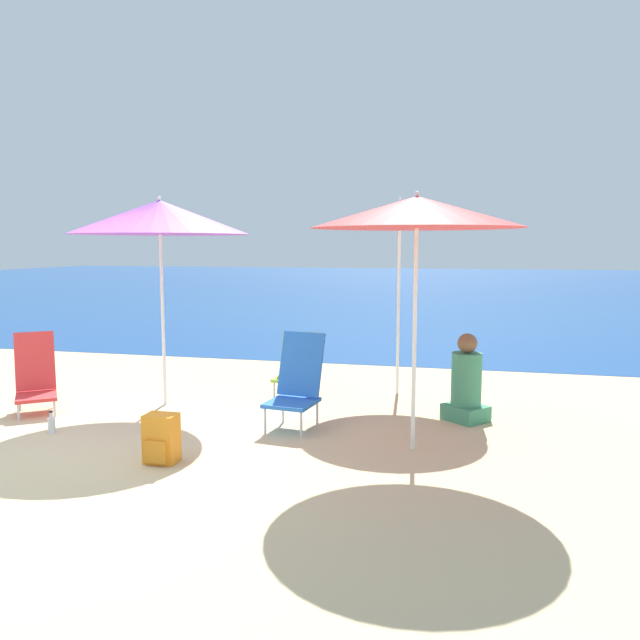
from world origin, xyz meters
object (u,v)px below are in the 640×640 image
Objects in this scene: beach_chair_lime at (298,365)px; backpack_orange at (161,439)px; person_seated_near at (466,385)px; beach_umbrella_pink at (400,214)px; beach_umbrella_red at (417,212)px; beach_chair_red at (36,377)px; water_bottle at (52,424)px; beach_umbrella_purple at (160,217)px; beach_chair_blue at (297,381)px.

beach_chair_lime is 2.57m from backpack_orange.
person_seated_near is 2.22× the size of backpack_orange.
beach_umbrella_red is at bearing -79.74° from beach_umbrella_pink.
beach_umbrella_pink is 2.14m from beach_chair_lime.
beach_chair_lime is 2.89m from beach_chair_red.
beach_chair_lime is at bearing 79.60° from backpack_orange.
water_bottle is at bearing 160.78° from backpack_orange.
person_seated_near is at bearing 66.75° from beach_umbrella_red.
beach_chair_lime is (1.33, 0.78, -1.72)m from beach_umbrella_purple.
person_seated_near is at bearing 27.92° from beach_chair_blue.
beach_umbrella_purple is at bearing 171.41° from beach_chair_blue.
beach_umbrella_pink is at bearing 70.28° from beach_chair_blue.
beach_umbrella_red reaches higher than person_seated_near.
beach_umbrella_purple is 2.18m from beach_chair_red.
beach_chair_blue is at bearing 19.14° from water_bottle.
beach_chair_lime is at bearing 112.43° from person_seated_near.
beach_chair_blue is 1.02× the size of person_seated_near.
beach_umbrella_red is at bearing 5.69° from water_bottle.
beach_umbrella_red is 3.93m from water_bottle.
beach_chair_blue is (1.68, -0.48, -1.63)m from beach_umbrella_purple.
person_seated_near is at bearing -50.34° from beach_umbrella_pink.
person_seated_near is at bearing 37.51° from backpack_orange.
beach_umbrella_red reaches higher than beach_chair_red.
beach_chair_blue reaches higher than person_seated_near.
beach_umbrella_purple reaches higher than person_seated_near.
beach_umbrella_red is 2.84m from beach_chair_lime.
beach_umbrella_red is at bearing -162.20° from person_seated_near.
backpack_orange is (-1.62, -2.84, -1.94)m from beach_umbrella_pink.
beach_umbrella_purple is 2.71m from backpack_orange.
beach_umbrella_purple reaches higher than beach_chair_blue.
beach_umbrella_purple reaches higher than beach_chair_red.
water_bottle is at bearing -153.42° from beach_chair_blue.
beach_umbrella_red is 2.65× the size of beach_chair_red.
beach_umbrella_pink reaches higher than beach_chair_red.
beach_umbrella_pink is at bearing 37.82° from water_bottle.
backpack_orange is (-2.43, -1.86, -0.17)m from person_seated_near.
beach_chair_red is at bearing -170.78° from beach_chair_blue.
beach_chair_blue is 4.18× the size of water_bottle.
backpack_orange is (-0.46, -2.52, -0.16)m from beach_chair_lime.
person_seated_near reaches higher than beach_chair_red.
beach_umbrella_purple is at bearing 133.18° from person_seated_near.
beach_chair_red is 0.94× the size of person_seated_near.
person_seated_near is (4.52, 0.69, -0.00)m from beach_chair_red.
person_seated_near reaches higher than backpack_orange.
backpack_orange is 1.49m from water_bottle.
beach_umbrella_purple is at bearing 162.25° from beach_umbrella_red.
beach_chair_red is 2.90m from beach_chair_blue.
beach_umbrella_pink is at bearing 60.30° from backpack_orange.
beach_chair_red is at bearing 150.81° from backpack_orange.
beach_umbrella_red is 4.42m from beach_chair_red.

